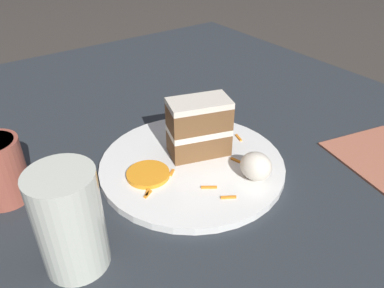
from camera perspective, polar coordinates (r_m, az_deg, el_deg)
ground_plane at (r=0.70m, az=-1.07°, el=-2.31°), size 6.00×6.00×0.00m
dining_table at (r=0.69m, az=-1.08°, el=-1.38°), size 1.27×1.12×0.03m
plate at (r=0.63m, az=0.00°, el=-3.12°), size 0.31×0.31×0.01m
cake_slice at (r=0.62m, az=0.72°, el=2.44°), size 0.08×0.11×0.10m
cream_dollop at (r=0.59m, az=9.72°, el=-3.34°), size 0.05×0.05×0.04m
orange_garnish at (r=0.59m, az=-6.71°, el=-4.58°), size 0.07×0.07×0.01m
carrot_shreds_scatter at (r=0.60m, az=1.85°, el=-3.99°), size 0.16×0.23×0.00m
drinking_glass at (r=0.47m, az=-17.96°, el=-11.96°), size 0.08×0.08×0.14m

